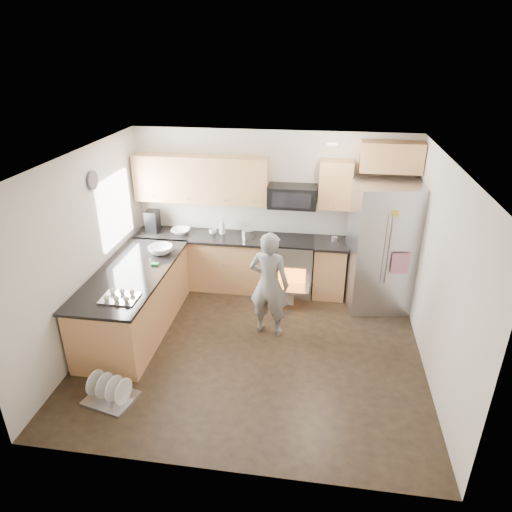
% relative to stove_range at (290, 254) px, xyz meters
% --- Properties ---
extents(ground, '(4.50, 4.50, 0.00)m').
position_rel_stove_range_xyz_m(ground, '(-0.35, -1.69, -0.68)').
color(ground, black).
rests_on(ground, ground).
extents(room_shell, '(4.54, 4.04, 2.62)m').
position_rel_stove_range_xyz_m(room_shell, '(-0.39, -1.68, 1.00)').
color(room_shell, beige).
rests_on(room_shell, ground).
extents(back_cabinet_run, '(4.45, 0.64, 2.50)m').
position_rel_stove_range_xyz_m(back_cabinet_run, '(-0.94, 0.05, 0.29)').
color(back_cabinet_run, '#C0844D').
rests_on(back_cabinet_run, ground).
extents(peninsula, '(0.96, 2.36, 1.04)m').
position_rel_stove_range_xyz_m(peninsula, '(-2.10, -1.44, -0.21)').
color(peninsula, '#C0844D').
rests_on(peninsula, ground).
extents(stove_range, '(0.76, 0.97, 1.79)m').
position_rel_stove_range_xyz_m(stove_range, '(0.00, 0.00, 0.00)').
color(stove_range, '#B7B7BC').
rests_on(stove_range, ground).
extents(refrigerator, '(1.09, 0.91, 1.99)m').
position_rel_stove_range_xyz_m(refrigerator, '(1.42, -0.24, 0.32)').
color(refrigerator, '#B7B7BC').
rests_on(refrigerator, ground).
extents(person, '(0.62, 0.47, 1.55)m').
position_rel_stove_range_xyz_m(person, '(-0.19, -1.25, 0.10)').
color(person, gray).
rests_on(person, ground).
extents(dish_rack, '(0.64, 0.56, 0.34)m').
position_rel_stove_range_xyz_m(dish_rack, '(-1.85, -2.92, -0.58)').
color(dish_rack, '#B7B7BC').
rests_on(dish_rack, ground).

